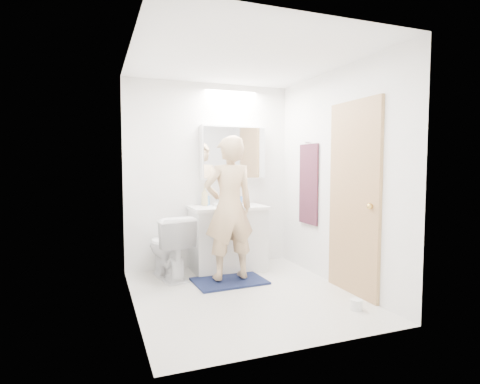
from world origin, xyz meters
name	(u,v)px	position (x,y,z in m)	size (l,w,h in m)	color
floor	(244,295)	(0.00, 0.00, 0.00)	(2.50, 2.50, 0.00)	silver
ceiling	(244,58)	(0.00, 0.00, 2.40)	(2.50, 2.50, 0.00)	white
wall_back	(210,176)	(0.00, 1.25, 1.20)	(2.50, 2.50, 0.00)	white
wall_front	(308,186)	(0.00, -1.25, 1.20)	(2.50, 2.50, 0.00)	white
wall_left	(132,181)	(-1.10, 0.00, 1.20)	(2.50, 2.50, 0.00)	white
wall_right	(336,178)	(1.10, 0.00, 1.20)	(2.50, 2.50, 0.00)	white
vanity_cabinet	(228,239)	(0.15, 0.96, 0.39)	(0.90, 0.55, 0.78)	silver
countertop	(227,208)	(0.15, 0.96, 0.80)	(0.95, 0.58, 0.04)	white
sink_basin	(227,205)	(0.15, 0.99, 0.84)	(0.36, 0.36, 0.03)	white
faucet	(222,198)	(0.15, 1.19, 0.90)	(0.02, 0.02, 0.16)	#BDBDC1
medicine_cabinet	(233,153)	(0.30, 1.18, 1.50)	(0.88, 0.14, 0.70)	white
mirror_panel	(235,153)	(0.30, 1.10, 1.50)	(0.84, 0.01, 0.66)	silver
toilet	(169,247)	(-0.62, 0.85, 0.38)	(0.42, 0.74, 0.76)	white
bath_rug	(229,281)	(0.00, 0.46, 0.01)	(0.80, 0.55, 0.02)	#152542
person	(229,208)	(0.00, 0.46, 0.86)	(0.59, 0.39, 1.62)	tan
door	(354,198)	(1.08, -0.35, 1.00)	(0.04, 0.80, 2.00)	tan
door_knob	(370,206)	(1.04, -0.65, 0.95)	(0.06, 0.06, 0.06)	gold
towel	(308,184)	(1.08, 0.55, 1.10)	(0.02, 0.42, 1.00)	#13193B
towel_hook	(308,142)	(1.07, 0.55, 1.62)	(0.02, 0.02, 0.07)	silver
soap_bottle_a	(205,196)	(-0.11, 1.11, 0.94)	(0.09, 0.09, 0.24)	tan
soap_bottle_b	(206,198)	(-0.08, 1.15, 0.91)	(0.08, 0.08, 0.18)	#5E99C9
toothbrush_cup	(239,200)	(0.37, 1.12, 0.87)	(0.11, 0.11, 0.10)	#3D6BB9
toilet_paper_roll	(356,305)	(0.83, -0.76, 0.05)	(0.11, 0.11, 0.10)	silver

